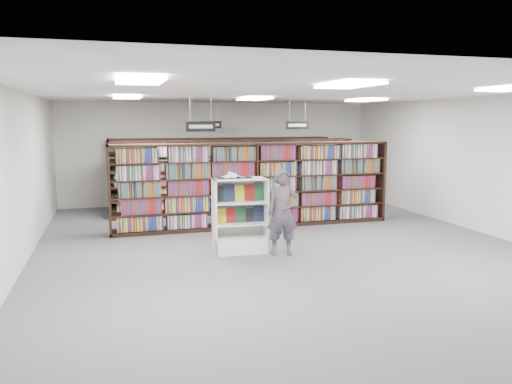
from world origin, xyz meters
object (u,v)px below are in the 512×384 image
object	(u,v)px
endcap_display	(240,227)
shopper	(283,212)
bookshelf_row_near	(254,185)
open_book	(233,176)

from	to	relation	value
endcap_display	shopper	xyz separation A→B (m)	(0.75, -0.46, 0.35)
bookshelf_row_near	shopper	xyz separation A→B (m)	(-0.20, -2.70, -0.20)
bookshelf_row_near	open_book	size ratio (longest dim) A/B	10.00
endcap_display	shopper	size ratio (longest dim) A/B	0.89
endcap_display	open_book	bearing A→B (deg)	171.58
open_book	bookshelf_row_near	bearing A→B (deg)	62.52
bookshelf_row_near	endcap_display	size ratio (longest dim) A/B	4.63
bookshelf_row_near	shopper	distance (m)	2.71
endcap_display	shopper	distance (m)	0.95
open_book	endcap_display	bearing A→B (deg)	-13.32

